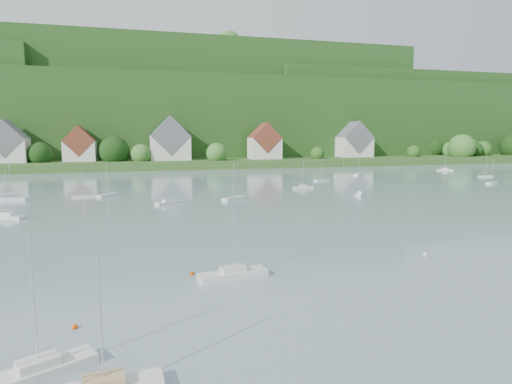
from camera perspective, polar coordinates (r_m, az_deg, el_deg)
far_shore_strip at (r=195.86m, az=-12.84°, el=3.86°), size 600.00×60.00×3.00m
forested_ridge at (r=264.17m, az=-13.54°, el=9.42°), size 620.00×181.22×69.89m
village_building_0 at (r=188.32m, az=-29.77°, el=5.35°), size 14.00×10.40×16.00m
village_building_1 at (r=185.69m, az=-22.09°, el=5.54°), size 12.00×9.36×14.00m
village_building_2 at (r=183.81m, az=-11.19°, el=6.41°), size 16.00×11.44×18.00m
village_building_3 at (r=188.96m, az=1.12°, el=6.33°), size 13.00×10.40×15.50m
village_building_4 at (r=209.68m, az=12.77°, el=6.32°), size 15.00×10.40×16.50m
near_sailboat_0 at (r=29.49m, az=-26.60°, el=-20.10°), size 6.40×4.41×8.48m
near_sailboat_3 at (r=42.56m, az=-3.04°, el=-10.60°), size 6.95×3.00×9.08m
mooring_buoy_0 at (r=34.98m, az=-22.64°, el=-16.18°), size 0.41×0.41×0.41m
mooring_buoy_3 at (r=44.07m, az=-8.40°, el=-10.66°), size 0.45×0.45×0.45m
mooring_buoy_4 at (r=53.88m, az=21.27°, el=-7.71°), size 0.45×0.45×0.45m
far_sailboat_cluster at (r=111.68m, az=-8.43°, el=0.67°), size 197.06×64.70×8.71m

